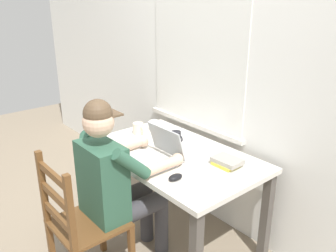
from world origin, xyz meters
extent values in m
plane|color=gray|center=(0.00, 0.00, 0.00)|extent=(8.00, 8.00, 0.00)
cube|color=silver|center=(0.00, 0.47, 1.30)|extent=(6.00, 0.04, 2.60)
cube|color=silver|center=(-0.26, 0.45, 1.28)|extent=(1.00, 0.01, 0.98)
cube|color=beige|center=(-0.26, 0.44, 0.77)|extent=(1.06, 0.06, 0.04)
cube|color=beige|center=(0.00, 0.00, 0.70)|extent=(1.27, 0.78, 0.03)
cube|color=#4C4742|center=(-0.59, -0.34, 0.34)|extent=(0.06, 0.06, 0.69)
cube|color=#4C4742|center=(-0.59, 0.34, 0.34)|extent=(0.06, 0.06, 0.69)
cube|color=#4C4742|center=(0.59, 0.34, 0.34)|extent=(0.06, 0.06, 0.69)
cube|color=#2D5642|center=(-0.03, -0.57, 0.69)|extent=(0.34, 0.20, 0.50)
sphere|color=#DBB293|center=(-0.03, -0.57, 1.09)|extent=(0.19, 0.19, 0.19)
sphere|color=brown|center=(-0.03, -0.57, 1.14)|extent=(0.17, 0.17, 0.17)
cube|color=brown|center=(-0.03, -0.49, 1.12)|extent=(0.13, 0.10, 0.01)
cylinder|color=#38383D|center=(-0.12, -0.37, 0.44)|extent=(0.13, 0.40, 0.13)
cylinder|color=#38383D|center=(0.06, -0.37, 0.44)|extent=(0.13, 0.40, 0.13)
cylinder|color=#38383D|center=(-0.12, -0.17, 0.22)|extent=(0.10, 0.10, 0.44)
cylinder|color=#38383D|center=(0.06, -0.17, 0.22)|extent=(0.10, 0.10, 0.44)
cylinder|color=#2D5642|center=(-0.23, -0.48, 0.86)|extent=(0.10, 0.26, 0.24)
cylinder|color=#DBB293|center=(-0.23, -0.25, 0.77)|extent=(0.07, 0.28, 0.07)
sphere|color=#DBB293|center=(-0.22, -0.11, 0.77)|extent=(0.08, 0.08, 0.08)
cylinder|color=#2D5642|center=(0.17, -0.48, 0.86)|extent=(0.10, 0.26, 0.24)
cylinder|color=#DBB293|center=(0.17, -0.25, 0.77)|extent=(0.07, 0.28, 0.07)
sphere|color=#DBB293|center=(0.16, -0.11, 0.77)|extent=(0.08, 0.08, 0.08)
cube|color=brown|center=(-0.03, -0.69, 0.43)|extent=(0.42, 0.42, 0.02)
cube|color=brown|center=(-0.22, -0.50, 0.21)|extent=(0.04, 0.04, 0.42)
cube|color=brown|center=(-0.22, -0.88, 0.21)|extent=(0.04, 0.04, 0.42)
cube|color=brown|center=(0.16, -0.88, 0.68)|extent=(0.04, 0.04, 0.48)
cube|color=brown|center=(-0.22, -0.88, 0.68)|extent=(0.04, 0.04, 0.48)
cube|color=brown|center=(-0.03, -0.88, 0.56)|extent=(0.36, 0.02, 0.04)
cube|color=brown|center=(-0.03, -0.88, 0.70)|extent=(0.36, 0.02, 0.04)
cube|color=brown|center=(-0.03, -0.88, 0.84)|extent=(0.36, 0.02, 0.04)
cube|color=#ADAFB2|center=(0.01, -0.23, 0.73)|extent=(0.33, 0.23, 0.02)
cube|color=silver|center=(0.01, -0.23, 0.74)|extent=(0.29, 0.17, 0.00)
cube|color=#ADAFB2|center=(0.01, -0.08, 0.84)|extent=(0.33, 0.07, 0.21)
cube|color=#99A8B2|center=(0.01, -0.08, 0.84)|extent=(0.29, 0.06, 0.18)
ellipsoid|color=black|center=(0.29, -0.24, 0.74)|extent=(0.06, 0.10, 0.03)
cylinder|color=silver|center=(-0.45, 0.17, 0.76)|extent=(0.08, 0.08, 0.09)
torus|color=silver|center=(-0.40, 0.17, 0.77)|extent=(0.05, 0.01, 0.05)
cylinder|color=black|center=(-0.13, 0.13, 0.77)|extent=(0.08, 0.08, 0.09)
torus|color=black|center=(-0.08, 0.13, 0.77)|extent=(0.05, 0.01, 0.05)
cylinder|color=beige|center=(-0.47, 0.02, 0.77)|extent=(0.08, 0.08, 0.09)
torus|color=beige|center=(-0.42, 0.02, 0.77)|extent=(0.05, 0.01, 0.05)
cube|color=gold|center=(0.37, 0.14, 0.73)|extent=(0.15, 0.13, 0.02)
cube|color=gray|center=(0.37, 0.15, 0.76)|extent=(0.20, 0.14, 0.03)
cube|color=white|center=(0.42, -0.07, 0.72)|extent=(0.27, 0.24, 0.01)
cube|color=white|center=(-0.28, -0.24, 0.73)|extent=(0.24, 0.22, 0.01)
cube|color=#C63D33|center=(0.44, -0.08, 0.72)|extent=(0.14, 0.11, 0.00)
camera|label=1|loc=(1.75, -1.53, 1.80)|focal=38.06mm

